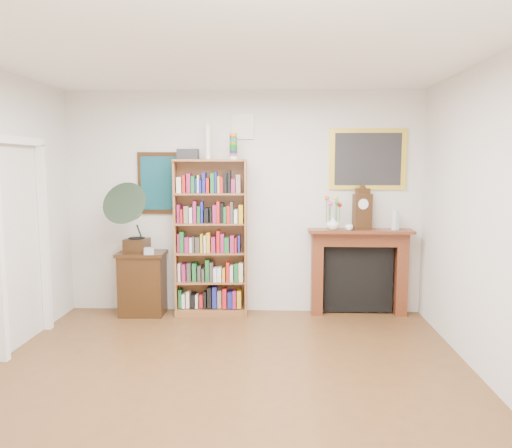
{
  "coord_description": "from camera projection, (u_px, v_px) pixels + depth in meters",
  "views": [
    {
      "loc": [
        0.42,
        -3.8,
        1.9
      ],
      "look_at": [
        0.2,
        1.6,
        1.24
      ],
      "focal_mm": 35.0,
      "sensor_mm": 36.0,
      "label": 1
    }
  ],
  "objects": [
    {
      "name": "teal_poster",
      "position": [
        161.0,
        183.0,
        6.32
      ],
      "size": [
        0.58,
        0.04,
        0.78
      ],
      "color": "black",
      "rests_on": "back_wall"
    },
    {
      "name": "mantel_clock",
      "position": [
        362.0,
        210.0,
        6.15
      ],
      "size": [
        0.24,
        0.17,
        0.51
      ],
      "rotation": [
        0.0,
        0.0,
        0.22
      ],
      "color": "black",
      "rests_on": "fireplace"
    },
    {
      "name": "gilt_painting",
      "position": [
        368.0,
        159.0,
        6.18
      ],
      "size": [
        0.95,
        0.04,
        0.75
      ],
      "color": "gold",
      "rests_on": "back_wall"
    },
    {
      "name": "door_casing",
      "position": [
        22.0,
        226.0,
        5.15
      ],
      "size": [
        0.08,
        1.02,
        2.17
      ],
      "color": "white",
      "rests_on": "left_wall"
    },
    {
      "name": "bottle_right",
      "position": [
        397.0,
        222.0,
        6.13
      ],
      "size": [
        0.06,
        0.06,
        0.2
      ],
      "primitive_type": "cylinder",
      "color": "silver",
      "rests_on": "fireplace"
    },
    {
      "name": "flower_vase",
      "position": [
        333.0,
        223.0,
        6.14
      ],
      "size": [
        0.19,
        0.19,
        0.16
      ],
      "primitive_type": "imported",
      "rotation": [
        0.0,
        0.0,
        0.29
      ],
      "color": "white",
      "rests_on": "fireplace"
    },
    {
      "name": "fireplace",
      "position": [
        359.0,
        265.0,
        6.27
      ],
      "size": [
        1.29,
        0.31,
        1.09
      ],
      "rotation": [
        0.0,
        0.0,
        -0.0
      ],
      "color": "#4F1E12",
      "rests_on": "floor"
    },
    {
      "name": "bottle_left",
      "position": [
        394.0,
        220.0,
        6.11
      ],
      "size": [
        0.07,
        0.07,
        0.24
      ],
      "primitive_type": "cylinder",
      "color": "silver",
      "rests_on": "fireplace"
    },
    {
      "name": "small_picture",
      "position": [
        243.0,
        127.0,
        6.19
      ],
      "size": [
        0.26,
        0.04,
        0.3
      ],
      "color": "white",
      "rests_on": "back_wall"
    },
    {
      "name": "gramophone",
      "position": [
        132.0,
        214.0,
        6.06
      ],
      "size": [
        0.62,
        0.73,
        0.88
      ],
      "rotation": [
        0.0,
        0.0,
        -0.14
      ],
      "color": "black",
      "rests_on": "side_cabinet"
    },
    {
      "name": "bookshelf",
      "position": [
        210.0,
        229.0,
        6.2
      ],
      "size": [
        0.92,
        0.38,
        2.24
      ],
      "rotation": [
        0.0,
        0.0,
        0.08
      ],
      "color": "brown",
      "rests_on": "floor"
    },
    {
      "name": "cd_stack",
      "position": [
        149.0,
        251.0,
        6.07
      ],
      "size": [
        0.14,
        0.14,
        0.08
      ],
      "primitive_type": "cube",
      "rotation": [
        0.0,
        0.0,
        0.16
      ],
      "color": "#B5B5C2",
      "rests_on": "side_cabinet"
    },
    {
      "name": "room",
      "position": [
        222.0,
        228.0,
        3.85
      ],
      "size": [
        4.51,
        5.01,
        2.81
      ],
      "color": "brown",
      "rests_on": "ground"
    },
    {
      "name": "side_cabinet",
      "position": [
        143.0,
        283.0,
        6.27
      ],
      "size": [
        0.59,
        0.44,
        0.8
      ],
      "primitive_type": "cube",
      "rotation": [
        0.0,
        0.0,
        0.02
      ],
      "color": "black",
      "rests_on": "floor"
    },
    {
      "name": "teacup",
      "position": [
        349.0,
        227.0,
        6.08
      ],
      "size": [
        0.12,
        0.12,
        0.07
      ],
      "primitive_type": "imported",
      "rotation": [
        0.0,
        0.0,
        0.38
      ],
      "color": "white",
      "rests_on": "fireplace"
    }
  ]
}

